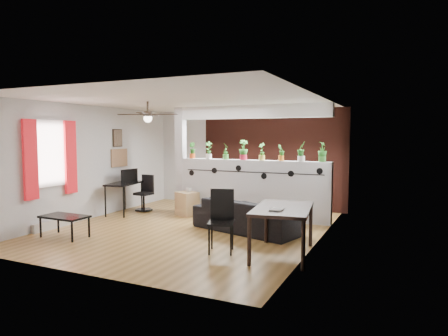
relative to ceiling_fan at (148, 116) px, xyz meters
The scene contains 29 objects.
room_shell 1.33m from the ceiling_fan, 20.56° to the left, with size 6.30×7.10×2.90m.
partition_wall 2.91m from the ceiling_fan, 48.37° to the left, with size 3.60×0.18×1.35m, color #BCBCC1.
ceiling_header 2.41m from the ceiling_fan, 48.37° to the left, with size 3.60×0.18×0.30m, color white.
pier_column 2.09m from the ceiling_fan, 99.77° to the left, with size 0.22×0.20×2.60m, color #BCBCC1.
brick_panel 3.78m from the ceiling_fan, 63.93° to the left, with size 3.90×0.05×2.60m, color brown.
vine_decal 2.64m from the ceiling_fan, 46.80° to the left, with size 3.31×0.01×0.30m.
window_assembly 2.13m from the ceiling_fan, 152.87° to the right, with size 0.09×1.30×1.55m.
baseboard_heater 2.96m from the ceiling_fan, 152.65° to the right, with size 0.08×1.00×0.18m, color silver.
corkboard 2.38m from the ceiling_fan, 144.85° to the left, with size 0.03×0.60×0.45m, color #8F6445.
framed_art 2.19m from the ceiling_fan, 145.97° to the left, with size 0.03×0.34×0.44m.
ceiling_fan is the anchor object (origin of this frame).
potted_plant_0 1.95m from the ceiling_fan, 89.36° to the left, with size 0.24×0.22×0.40m.
potted_plant_1 2.00m from the ceiling_fan, 75.32° to the left, with size 0.26×0.23×0.42m.
potted_plant_2 2.16m from the ceiling_fan, 62.86° to the left, with size 0.22×0.24×0.38m.
potted_plant_3 2.38m from the ceiling_fan, 52.64° to the left, with size 0.31×0.30×0.46m.
potted_plant_4 2.67m from the ceiling_fan, 44.59° to the left, with size 0.25×0.23×0.40m.
potted_plant_5 3.00m from the ceiling_fan, 38.33° to the left, with size 0.22×0.22×0.36m.
potted_plant_6 3.35m from the ceiling_fan, 33.41° to the left, with size 0.26×0.28×0.44m.
potted_plant_7 3.73m from the ceiling_fan, 29.51° to the left, with size 0.22×0.25×0.43m.
sofa 2.85m from the ceiling_fan, 16.45° to the left, with size 2.09×0.83×0.61m, color black.
cube_shelf 2.50m from the ceiling_fan, 87.61° to the left, with size 0.46×0.41×0.56m, color tan.
cup 2.24m from the ceiling_fan, 85.65° to the left, with size 0.13×0.13×0.11m, color gray.
computer_desk 2.40m from the ceiling_fan, 145.25° to the left, with size 0.75×1.14×0.76m.
monitor 2.36m from the ceiling_fan, 141.44° to the left, with size 0.05×0.31×0.18m, color black.
office_chair 2.72m from the ceiling_fan, 128.38° to the left, with size 0.47×0.47×0.89m.
dining_table 3.52m from the ceiling_fan, 12.66° to the right, with size 1.05×1.52×0.78m.
book 3.46m from the ceiling_fan, 18.47° to the right, with size 0.18×0.25×0.02m, color gray.
folding_chair 2.82m from the ceiling_fan, 22.96° to the right, with size 0.53×0.53×1.03m.
coffee_table 2.55m from the ceiling_fan, 127.03° to the right, with size 0.89×0.51×0.41m.
Camera 1 is at (4.01, -7.07, 1.91)m, focal length 32.00 mm.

